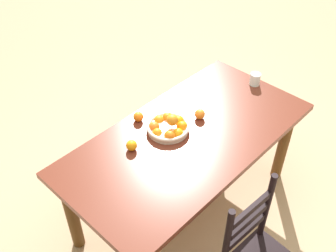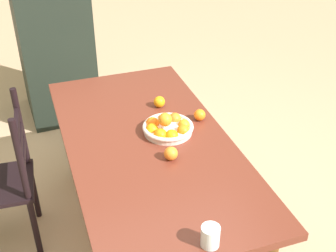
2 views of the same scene
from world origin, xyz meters
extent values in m
plane|color=tan|center=(0.00, 0.00, 0.00)|extent=(12.00, 12.00, 0.00)
cube|color=#5E281C|center=(0.00, 0.00, 0.70)|extent=(1.70, 0.86, 0.04)
cylinder|color=#573315|center=(-0.75, -0.33, 0.34)|extent=(0.08, 0.08, 0.68)
cylinder|color=#573315|center=(0.75, -0.33, 0.34)|extent=(0.08, 0.08, 0.68)
cylinder|color=#573315|center=(-0.75, 0.33, 0.34)|extent=(0.08, 0.08, 0.68)
cylinder|color=black|center=(0.43, 0.64, 0.69)|extent=(0.04, 0.04, 0.50)
cylinder|color=black|center=(0.10, 0.66, 0.69)|extent=(0.04, 0.04, 0.50)
cube|color=black|center=(0.26, 0.65, 0.61)|extent=(0.29, 0.04, 0.04)
cube|color=black|center=(0.26, 0.65, 0.71)|extent=(0.29, 0.04, 0.04)
cube|color=black|center=(0.26, 0.65, 0.80)|extent=(0.29, 0.04, 0.04)
cylinder|color=beige|center=(0.05, -0.13, 0.74)|extent=(0.26, 0.26, 0.04)
torus|color=beige|center=(0.05, -0.13, 0.76)|extent=(0.28, 0.28, 0.02)
sphere|color=orange|center=(0.14, -0.14, 0.76)|extent=(0.06, 0.06, 0.06)
sphere|color=orange|center=(0.11, -0.06, 0.76)|extent=(0.08, 0.08, 0.08)
sphere|color=orange|center=(0.06, -0.04, 0.76)|extent=(0.07, 0.07, 0.07)
sphere|color=orange|center=(-0.01, -0.06, 0.76)|extent=(0.07, 0.07, 0.07)
sphere|color=orange|center=(-0.04, -0.12, 0.76)|extent=(0.07, 0.07, 0.07)
sphere|color=orange|center=(-0.01, -0.19, 0.76)|extent=(0.07, 0.07, 0.07)
sphere|color=orange|center=(0.04, -0.22, 0.76)|extent=(0.07, 0.07, 0.07)
sphere|color=orange|center=(0.12, -0.19, 0.76)|extent=(0.07, 0.07, 0.07)
sphere|color=orange|center=(0.04, -0.11, 0.82)|extent=(0.07, 0.07, 0.07)
sphere|color=orange|center=(0.11, -0.34, 0.76)|extent=(0.07, 0.07, 0.07)
sphere|color=orange|center=(-0.19, -0.06, 0.76)|extent=(0.07, 0.07, 0.07)
sphere|color=orange|center=(0.33, -0.17, 0.76)|extent=(0.07, 0.07, 0.07)
cylinder|color=silver|center=(-0.77, -0.02, 0.77)|extent=(0.08, 0.08, 0.09)
camera|label=1|loc=(1.44, 1.19, 2.44)|focal=42.45mm
camera|label=2|loc=(-1.90, 0.55, 2.09)|focal=48.22mm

